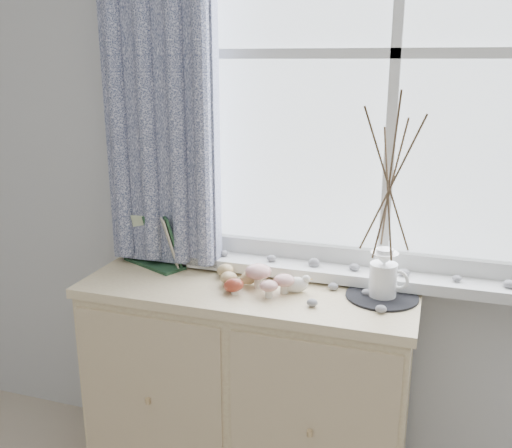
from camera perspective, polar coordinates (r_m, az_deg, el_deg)
name	(u,v)px	position (r m, az deg, el deg)	size (l,w,h in m)	color
sideboard	(247,391)	(2.24, -0.90, -16.36)	(1.20, 0.45, 0.85)	beige
botanical_book	(150,241)	(2.23, -10.60, -1.66)	(0.31, 0.13, 0.22)	#1D3D25
toadstool_cluster	(265,278)	(1.99, 0.86, -5.43)	(0.22, 0.15, 0.09)	silver
wooden_eggs	(234,277)	(2.05, -2.18, -5.37)	(0.17, 0.18, 0.08)	tan
songbird_figurine	(296,284)	(1.99, 3.99, -5.98)	(0.12, 0.05, 0.06)	silver
crocheted_doily	(382,296)	(2.00, 12.48, -7.08)	(0.25, 0.25, 0.01)	black
twig_pitcher	(390,181)	(1.88, 13.21, 4.23)	(0.31, 0.31, 0.71)	white
sideboard_pebbles	(338,294)	(1.98, 8.24, -6.90)	(0.34, 0.23, 0.03)	gray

